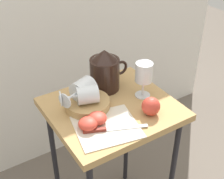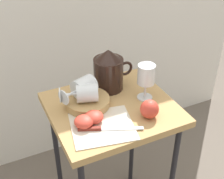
{
  "view_description": "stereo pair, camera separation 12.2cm",
  "coord_description": "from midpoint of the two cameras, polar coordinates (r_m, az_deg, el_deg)",
  "views": [
    {
      "loc": [
        -0.54,
        -0.86,
        1.49
      ],
      "look_at": [
        0.0,
        0.0,
        0.81
      ],
      "focal_mm": 50.37,
      "sensor_mm": 36.0,
      "label": 1
    },
    {
      "loc": [
        -0.44,
        -0.92,
        1.49
      ],
      "look_at": [
        0.0,
        0.0,
        0.81
      ],
      "focal_mm": 50.37,
      "sensor_mm": 36.0,
      "label": 2
    }
  ],
  "objects": [
    {
      "name": "apple_half_left",
      "position": [
        1.15,
        -7.43,
        -6.27
      ],
      "size": [
        0.07,
        0.07,
        0.04
      ],
      "primitive_type": "ellipsoid",
      "color": "#CC3D2D",
      "rests_on": "linen_napkin"
    },
    {
      "name": "curtain_drape",
      "position": [
        1.69,
        -14.23,
        14.11
      ],
      "size": [
        2.4,
        0.03,
        1.9
      ],
      "primitive_type": "cube",
      "color": "silver",
      "rests_on": "ground_plane"
    },
    {
      "name": "basket_tray",
      "position": [
        1.25,
        -7.24,
        -2.69
      ],
      "size": [
        0.18,
        0.18,
        0.03
      ],
      "primitive_type": "cylinder",
      "color": "tan",
      "rests_on": "table"
    },
    {
      "name": "table",
      "position": [
        1.32,
        -2.66,
        -6.16
      ],
      "size": [
        0.5,
        0.44,
        0.73
      ],
      "color": "tan",
      "rests_on": "ground_plane"
    },
    {
      "name": "knife",
      "position": [
        1.14,
        -4.21,
        -7.36
      ],
      "size": [
        0.23,
        0.11,
        0.01
      ],
      "color": "silver",
      "rests_on": "linen_napkin"
    },
    {
      "name": "pitcher",
      "position": [
        1.33,
        -3.92,
        2.87
      ],
      "size": [
        0.18,
        0.13,
        0.18
      ],
      "color": "black",
      "rests_on": "table"
    },
    {
      "name": "apple_whole",
      "position": [
        1.2,
        4.22,
        -3.16
      ],
      "size": [
        0.07,
        0.07,
        0.07
      ],
      "primitive_type": "sphere",
      "color": "#CC3D2D",
      "rests_on": "table"
    },
    {
      "name": "wine_glass_tipped_near",
      "position": [
        1.21,
        -7.6,
        -1.07
      ],
      "size": [
        0.16,
        0.11,
        0.07
      ],
      "color": "silver",
      "rests_on": "basket_tray"
    },
    {
      "name": "linen_napkin",
      "position": [
        1.16,
        -4.02,
        -6.89
      ],
      "size": [
        0.26,
        0.25,
        0.0
      ],
      "primitive_type": "cube",
      "rotation": [
        0.0,
        0.0,
        -0.2
      ],
      "color": "beige",
      "rests_on": "table"
    },
    {
      "name": "wine_glass_upright",
      "position": [
        1.27,
        3.07,
        2.71
      ],
      "size": [
        0.07,
        0.07,
        0.16
      ],
      "color": "silver",
      "rests_on": "table"
    },
    {
      "name": "apple_half_right",
      "position": [
        1.17,
        -5.72,
        -5.32
      ],
      "size": [
        0.07,
        0.07,
        0.04
      ],
      "primitive_type": "ellipsoid",
      "color": "#CC3D2D",
      "rests_on": "linen_napkin"
    },
    {
      "name": "wine_glass_tipped_far",
      "position": [
        1.24,
        -8.18,
        -0.03
      ],
      "size": [
        0.16,
        0.12,
        0.08
      ],
      "color": "silver",
      "rests_on": "basket_tray"
    }
  ]
}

